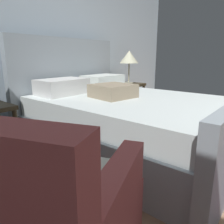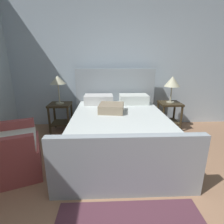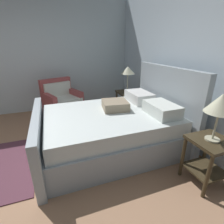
% 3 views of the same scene
% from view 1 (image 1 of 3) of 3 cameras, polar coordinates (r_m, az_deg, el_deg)
% --- Properties ---
extents(wall_back, '(5.15, 0.12, 2.88)m').
position_cam_1_polar(wall_back, '(3.44, -11.63, 20.60)').
color(wall_back, silver).
rests_on(wall_back, ground).
extents(bed, '(1.69, 2.21, 1.29)m').
position_cam_1_polar(bed, '(2.47, 3.47, -1.99)').
color(bed, '#A1ACB5').
rests_on(bed, ground).
extents(nightstand_right, '(0.44, 0.44, 0.60)m').
position_cam_1_polar(nightstand_right, '(3.83, 4.34, 4.59)').
color(nightstand_right, '#392E1C').
rests_on(nightstand_right, ground).
extents(table_lamp_right, '(0.32, 0.32, 0.55)m').
position_cam_1_polar(table_lamp_right, '(3.77, 4.52, 14.06)').
color(table_lamp_right, '#B7B293').
rests_on(table_lamp_right, nightstand_right).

